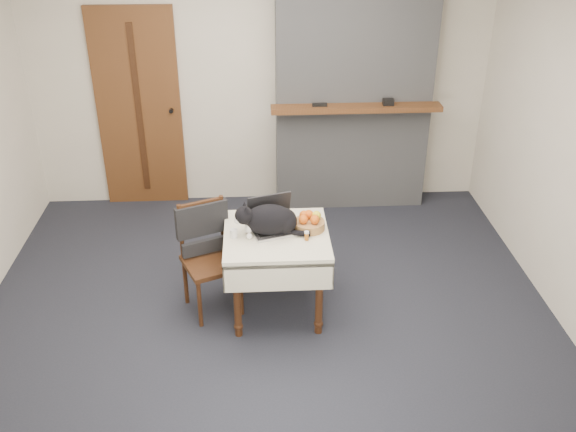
% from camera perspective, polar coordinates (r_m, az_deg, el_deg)
% --- Properties ---
extents(ground, '(4.50, 4.50, 0.00)m').
position_cam_1_polar(ground, '(5.17, -1.82, -8.18)').
color(ground, black).
rests_on(ground, ground).
extents(room_shell, '(4.52, 4.01, 2.61)m').
position_cam_1_polar(room_shell, '(4.80, -2.30, 12.44)').
color(room_shell, beige).
rests_on(room_shell, ground).
extents(door, '(0.82, 0.10, 2.00)m').
position_cam_1_polar(door, '(6.57, -13.09, 9.19)').
color(door, brown).
rests_on(door, ground).
extents(chimney, '(1.62, 0.48, 2.60)m').
position_cam_1_polar(chimney, '(6.34, 5.87, 11.89)').
color(chimney, gray).
rests_on(chimney, ground).
extents(side_table, '(0.78, 0.78, 0.70)m').
position_cam_1_polar(side_table, '(4.83, -1.04, -2.71)').
color(side_table, '#3C2310').
rests_on(side_table, ground).
extents(laptop, '(0.41, 0.38, 0.25)m').
position_cam_1_polar(laptop, '(4.81, -1.39, -0.44)').
color(laptop, '#B7B7BC').
rests_on(laptop, side_table).
extents(cat, '(0.56, 0.27, 0.27)m').
position_cam_1_polar(cat, '(4.71, -1.57, -0.35)').
color(cat, black).
rests_on(cat, side_table).
extents(cream_jar, '(0.06, 0.06, 0.06)m').
position_cam_1_polar(cream_jar, '(4.72, -4.84, -1.55)').
color(cream_jar, silver).
rests_on(cream_jar, side_table).
extents(pill_bottle, '(0.03, 0.03, 0.07)m').
position_cam_1_polar(pill_bottle, '(4.67, 1.66, -1.75)').
color(pill_bottle, '#955112').
rests_on(pill_bottle, side_table).
extents(fruit_basket, '(0.23, 0.23, 0.13)m').
position_cam_1_polar(fruit_basket, '(4.81, 1.90, -0.57)').
color(fruit_basket, '#9A6A3E').
rests_on(fruit_basket, side_table).
extents(desk_clutter, '(0.14, 0.03, 0.01)m').
position_cam_1_polar(desk_clutter, '(4.84, 1.59, -1.03)').
color(desk_clutter, black).
rests_on(desk_clutter, side_table).
extents(chair, '(0.52, 0.52, 0.89)m').
position_cam_1_polar(chair, '(4.97, -7.29, -2.28)').
color(chair, '#3C2310').
rests_on(chair, ground).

